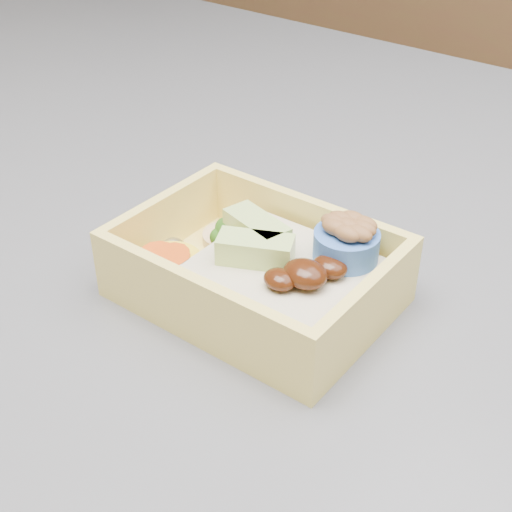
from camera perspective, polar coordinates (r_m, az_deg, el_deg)
The scene contains 2 objects.
island at distance 0.94m, azimuth -4.17°, elevation -18.71°, with size 1.24×0.84×0.92m.
bento_box at distance 0.46m, azimuth 0.72°, elevation -1.25°, with size 0.17×0.13×0.06m.
Camera 1 is at (0.40, -0.50, 1.21)m, focal length 50.00 mm.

